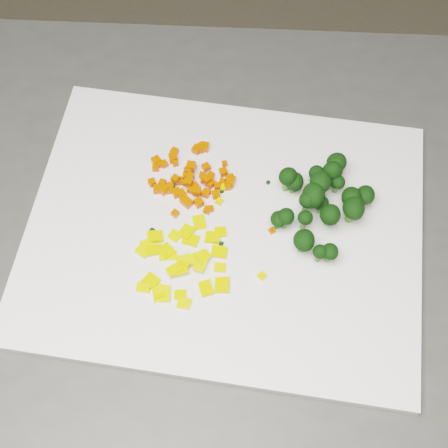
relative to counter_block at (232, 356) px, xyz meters
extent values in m
cube|color=#424240|center=(0.00, 0.00, 0.00)|extent=(1.23, 0.98, 0.90)
cube|color=white|center=(-0.01, 0.03, 0.46)|extent=(0.58, 0.51, 0.01)
cube|color=#D53D02|center=(-0.03, 0.10, 0.47)|extent=(0.01, 0.01, 0.01)
cube|color=#D53D02|center=(-0.01, 0.11, 0.47)|extent=(0.01, 0.01, 0.01)
cube|color=#D53D02|center=(-0.08, 0.14, 0.47)|extent=(0.01, 0.01, 0.01)
cube|color=#D53D02|center=(-0.07, 0.10, 0.47)|extent=(0.01, 0.01, 0.01)
cube|color=#D53D02|center=(-0.03, 0.15, 0.47)|extent=(0.01, 0.01, 0.01)
cube|color=#D53D02|center=(-0.01, 0.15, 0.47)|extent=(0.01, 0.01, 0.01)
cube|color=#D53D02|center=(-0.06, 0.14, 0.47)|extent=(0.01, 0.01, 0.01)
cube|color=#D53D02|center=(-0.02, 0.10, 0.47)|extent=(0.01, 0.01, 0.01)
cube|color=#D53D02|center=(-0.09, 0.11, 0.47)|extent=(0.01, 0.01, 0.01)
cube|color=#D53D02|center=(0.01, 0.10, 0.47)|extent=(0.01, 0.01, 0.01)
cube|color=#D53D02|center=(-0.02, 0.15, 0.47)|extent=(0.01, 0.01, 0.01)
cube|color=#D53D02|center=(-0.02, 0.11, 0.47)|extent=(0.01, 0.01, 0.01)
cube|color=#D53D02|center=(0.01, 0.10, 0.47)|extent=(0.01, 0.01, 0.01)
cube|color=#D53D02|center=(-0.03, 0.06, 0.47)|extent=(0.01, 0.01, 0.01)
cube|color=#D53D02|center=(-0.07, 0.10, 0.47)|extent=(0.01, 0.01, 0.01)
cube|color=#D53D02|center=(-0.08, 0.11, 0.47)|extent=(0.01, 0.01, 0.01)
cube|color=#D53D02|center=(-0.04, 0.12, 0.48)|extent=(0.01, 0.01, 0.01)
cube|color=#D53D02|center=(0.01, 0.10, 0.47)|extent=(0.01, 0.01, 0.01)
cube|color=#D53D02|center=(-0.02, 0.10, 0.47)|extent=(0.01, 0.01, 0.01)
cube|color=#D53D02|center=(-0.04, 0.09, 0.47)|extent=(0.01, 0.01, 0.01)
cube|color=#D53D02|center=(-0.05, 0.15, 0.47)|extent=(0.01, 0.01, 0.01)
cube|color=#D53D02|center=(-0.03, 0.13, 0.47)|extent=(0.01, 0.01, 0.01)
cube|color=#D53D02|center=(-0.02, 0.11, 0.47)|extent=(0.01, 0.01, 0.01)
cube|color=#D53D02|center=(-0.01, 0.09, 0.47)|extent=(0.01, 0.01, 0.01)
cube|color=#D53D02|center=(-0.01, 0.11, 0.47)|extent=(0.01, 0.01, 0.01)
cube|color=#D53D02|center=(0.00, 0.11, 0.47)|extent=(0.01, 0.01, 0.01)
cube|color=#D53D02|center=(-0.03, 0.07, 0.47)|extent=(0.01, 0.01, 0.01)
cube|color=#D53D02|center=(-0.04, 0.10, 0.47)|extent=(0.01, 0.01, 0.01)
cube|color=#D53D02|center=(-0.02, 0.12, 0.47)|extent=(0.01, 0.01, 0.01)
cube|color=#D53D02|center=(-0.04, 0.11, 0.47)|extent=(0.01, 0.01, 0.01)
cube|color=#D53D02|center=(-0.02, 0.06, 0.47)|extent=(0.01, 0.01, 0.01)
cube|color=#D53D02|center=(-0.05, 0.10, 0.48)|extent=(0.01, 0.01, 0.01)
cube|color=#D53D02|center=(-0.06, 0.14, 0.47)|extent=(0.01, 0.01, 0.01)
cube|color=#D53D02|center=(-0.08, 0.10, 0.47)|extent=(0.02, 0.02, 0.01)
cube|color=#D53D02|center=(-0.07, 0.10, 0.47)|extent=(0.01, 0.01, 0.01)
cube|color=#D53D02|center=(-0.08, 0.13, 0.47)|extent=(0.01, 0.01, 0.01)
cube|color=#D53D02|center=(-0.02, 0.10, 0.47)|extent=(0.01, 0.01, 0.01)
cube|color=#D53D02|center=(-0.07, 0.14, 0.47)|extent=(0.01, 0.01, 0.01)
cube|color=#D53D02|center=(0.01, 0.09, 0.47)|extent=(0.01, 0.01, 0.01)
cube|color=#D53D02|center=(-0.05, 0.07, 0.47)|extent=(0.01, 0.01, 0.01)
cube|color=#D53D02|center=(-0.02, 0.08, 0.47)|extent=(0.01, 0.01, 0.01)
cube|color=#D53D02|center=(-0.08, 0.14, 0.47)|extent=(0.01, 0.01, 0.01)
cube|color=#D53D02|center=(-0.03, 0.09, 0.47)|extent=(0.01, 0.01, 0.01)
cube|color=#D53D02|center=(-0.09, 0.11, 0.47)|extent=(0.01, 0.01, 0.01)
cube|color=#D53D02|center=(0.00, 0.10, 0.47)|extent=(0.01, 0.01, 0.01)
cube|color=#D53D02|center=(0.01, 0.13, 0.47)|extent=(0.01, 0.01, 0.01)
cube|color=#D53D02|center=(-0.04, 0.11, 0.47)|extent=(0.01, 0.01, 0.01)
cube|color=#D53D02|center=(0.01, 0.10, 0.47)|extent=(0.01, 0.01, 0.01)
cube|color=#D53D02|center=(-0.04, 0.12, 0.48)|extent=(0.01, 0.01, 0.01)
cube|color=#D53D02|center=(-0.05, 0.11, 0.47)|extent=(0.01, 0.01, 0.01)
cube|color=#D53D02|center=(-0.07, 0.06, 0.47)|extent=(0.01, 0.01, 0.01)
cube|color=#D53D02|center=(-0.04, 0.10, 0.47)|extent=(0.01, 0.01, 0.01)
cube|color=#D53D02|center=(-0.08, 0.10, 0.47)|extent=(0.01, 0.01, 0.01)
cube|color=#D53D02|center=(-0.02, 0.10, 0.48)|extent=(0.01, 0.01, 0.01)
cube|color=#D53D02|center=(-0.01, 0.08, 0.47)|extent=(0.01, 0.01, 0.01)
cube|color=#D53D02|center=(-0.06, 0.11, 0.47)|extent=(0.01, 0.01, 0.01)
cube|color=#D53D02|center=(-0.05, 0.08, 0.47)|extent=(0.01, 0.01, 0.01)
cube|color=#D53D02|center=(-0.02, 0.10, 0.47)|extent=(0.01, 0.01, 0.01)
cube|color=#D53D02|center=(-0.05, 0.09, 0.47)|extent=(0.01, 0.01, 0.01)
cube|color=#D53D02|center=(-0.02, 0.15, 0.47)|extent=(0.01, 0.01, 0.01)
cube|color=#D53D02|center=(-0.06, 0.09, 0.47)|extent=(0.01, 0.01, 0.01)
cube|color=#D53D02|center=(-0.07, 0.14, 0.47)|extent=(0.01, 0.01, 0.01)
cube|color=#D53D02|center=(-0.04, 0.11, 0.47)|extent=(0.01, 0.01, 0.01)
cube|color=yellow|center=(-0.02, 0.00, 0.47)|extent=(0.02, 0.02, 0.01)
cube|color=yellow|center=(-0.02, -0.04, 0.47)|extent=(0.02, 0.02, 0.01)
cube|color=yellow|center=(-0.02, 0.02, 0.47)|extent=(0.02, 0.02, 0.01)
cube|color=yellow|center=(-0.05, 0.00, 0.47)|extent=(0.02, 0.02, 0.01)
cube|color=yellow|center=(-0.11, 0.02, 0.47)|extent=(0.03, 0.03, 0.01)
cube|color=yellow|center=(-0.07, -0.01, 0.47)|extent=(0.02, 0.02, 0.01)
cube|color=yellow|center=(-0.02, -0.02, 0.47)|extent=(0.02, 0.01, 0.01)
cube|color=yellow|center=(-0.09, -0.04, 0.46)|extent=(0.02, 0.02, 0.01)
cube|color=yellow|center=(-0.12, -0.03, 0.47)|extent=(0.02, 0.02, 0.01)
cube|color=yellow|center=(-0.07, -0.06, 0.47)|extent=(0.02, 0.02, 0.01)
cube|color=yellow|center=(-0.11, 0.02, 0.47)|extent=(0.02, 0.02, 0.01)
cube|color=yellow|center=(-0.04, 0.00, 0.46)|extent=(0.01, 0.02, 0.01)
cube|color=yellow|center=(-0.07, 0.03, 0.47)|extent=(0.02, 0.02, 0.01)
cube|color=yellow|center=(-0.11, -0.02, 0.47)|extent=(0.02, 0.02, 0.01)
cube|color=yellow|center=(-0.01, 0.03, 0.46)|extent=(0.02, 0.02, 0.01)
cube|color=yellow|center=(-0.09, -0.04, 0.47)|extent=(0.02, 0.02, 0.01)
cube|color=yellow|center=(-0.05, 0.02, 0.46)|extent=(0.02, 0.02, 0.01)
cube|color=yellow|center=(-0.07, -0.04, 0.46)|extent=(0.02, 0.01, 0.01)
cube|color=yellow|center=(-0.09, 0.04, 0.47)|extent=(0.02, 0.02, 0.01)
cube|color=yellow|center=(-0.08, 0.01, 0.46)|extent=(0.02, 0.01, 0.01)
cube|color=yellow|center=(-0.04, 0.00, 0.47)|extent=(0.02, 0.02, 0.01)
cube|color=yellow|center=(-0.04, 0.05, 0.46)|extent=(0.02, 0.02, 0.00)
cube|color=yellow|center=(-0.10, -0.04, 0.47)|extent=(0.02, 0.02, 0.01)
cube|color=yellow|center=(-0.08, 0.01, 0.47)|extent=(0.02, 0.02, 0.01)
cube|color=yellow|center=(-0.08, -0.02, 0.47)|extent=(0.02, 0.02, 0.01)
cube|color=yellow|center=(-0.10, 0.02, 0.47)|extent=(0.02, 0.02, 0.01)
cube|color=yellow|center=(-0.04, -0.04, 0.47)|extent=(0.02, 0.02, 0.01)
cube|color=yellow|center=(-0.05, -0.01, 0.47)|extent=(0.02, 0.02, 0.01)
cube|color=yellow|center=(-0.06, 0.04, 0.47)|extent=(0.03, 0.03, 0.01)
cube|color=yellow|center=(-0.07, -0.01, 0.47)|extent=(0.02, 0.02, 0.01)
cube|color=yellow|center=(-0.06, 0.00, 0.47)|extent=(0.02, 0.02, 0.01)
cube|color=yellow|center=(-0.06, -0.01, 0.47)|extent=(0.02, 0.02, 0.01)
cube|color=yellow|center=(-0.01, 0.07, 0.47)|extent=(0.01, 0.01, 0.01)
cube|color=black|center=(0.00, 0.09, 0.46)|extent=(0.01, 0.01, 0.00)
cube|color=#D53D02|center=(-0.03, 0.09, 0.46)|extent=(0.01, 0.01, 0.00)
cube|color=black|center=(-0.02, 0.01, 0.46)|extent=(0.01, 0.01, 0.00)
cube|color=yellow|center=(0.02, -0.04, 0.47)|extent=(0.01, 0.01, 0.01)
cube|color=black|center=(0.06, 0.09, 0.46)|extent=(0.01, 0.01, 0.00)
cube|color=yellow|center=(-0.08, 0.01, 0.47)|extent=(0.01, 0.01, 0.00)
cube|color=black|center=(-0.06, 0.10, 0.47)|extent=(0.01, 0.01, 0.01)
cube|color=yellow|center=(0.00, 0.09, 0.47)|extent=(0.01, 0.01, 0.01)
cube|color=black|center=(-0.02, 0.11, 0.46)|extent=(0.01, 0.01, 0.00)
cube|color=black|center=(-0.10, 0.04, 0.47)|extent=(0.01, 0.01, 0.00)
cube|color=#D53D02|center=(0.05, 0.02, 0.47)|extent=(0.01, 0.01, 0.00)
camera|label=1|loc=(-0.07, -0.31, 1.15)|focal=50.00mm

